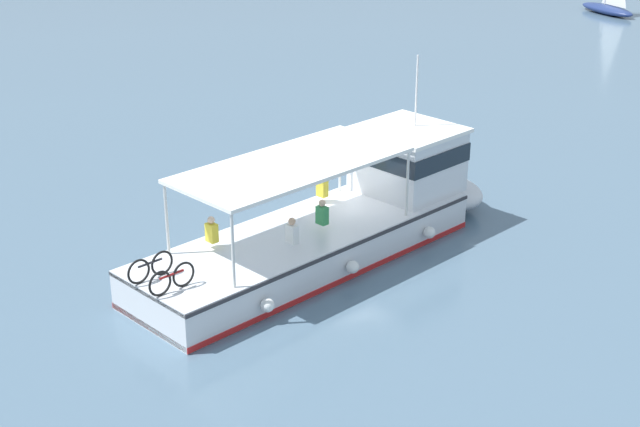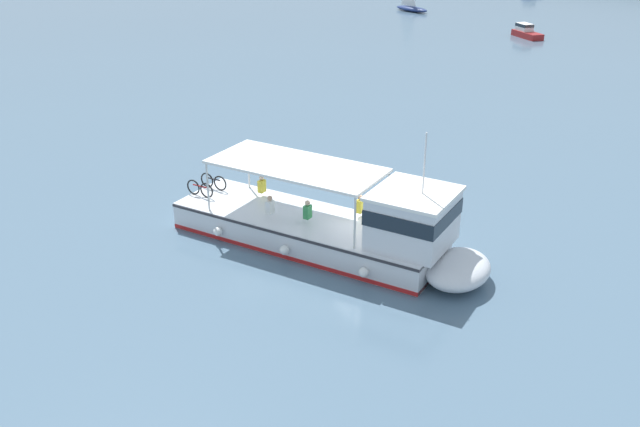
{
  "view_description": "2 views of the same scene",
  "coord_description": "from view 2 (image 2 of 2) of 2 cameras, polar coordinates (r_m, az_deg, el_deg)",
  "views": [
    {
      "loc": [
        -7.04,
        -24.99,
        11.5
      ],
      "look_at": [
        -1.61,
        -1.59,
        1.4
      ],
      "focal_mm": 51.28,
      "sensor_mm": 36.0,
      "label": 1
    },
    {
      "loc": [
        19.43,
        -12.9,
        12.43
      ],
      "look_at": [
        -1.61,
        -1.59,
        1.4
      ],
      "focal_mm": 38.62,
      "sensor_mm": 36.0,
      "label": 2
    }
  ],
  "objects": [
    {
      "name": "motorboat_far_left",
      "position": [
        71.66,
        16.71,
        14.24
      ],
      "size": [
        3.77,
        1.88,
        1.26
      ],
      "color": "maroon",
      "rests_on": "ground"
    },
    {
      "name": "ferry_main",
      "position": [
        26.03,
        1.93,
        -1.24
      ],
      "size": [
        12.45,
        9.27,
        5.32
      ],
      "color": "silver",
      "rests_on": "ground"
    },
    {
      "name": "ground_plane",
      "position": [
        26.43,
        4.71,
        -3.36
      ],
      "size": [
        400.0,
        400.0,
        0.0
      ],
      "primitive_type": "plane",
      "color": "slate"
    },
    {
      "name": "sailboat_far_right",
      "position": [
        85.77,
        7.6,
        16.62
      ],
      "size": [
        4.98,
        2.27,
        5.4
      ],
      "color": "navy",
      "rests_on": "ground"
    }
  ]
}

